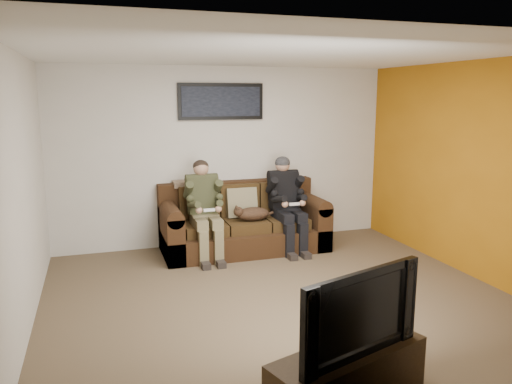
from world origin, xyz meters
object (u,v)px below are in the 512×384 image
object	(u,v)px
sofa	(243,224)
person_right	(286,198)
cat	(252,214)
framed_poster	(221,102)
tv_stand	(348,376)
person_left	(204,203)
television	(350,309)

from	to	relation	value
sofa	person_right	distance (m)	0.74
cat	framed_poster	distance (m)	1.67
framed_poster	tv_stand	size ratio (longest dim) A/B	1.00
person_left	person_right	xyz separation A→B (m)	(1.19, 0.00, 0.00)
framed_poster	television	world-z (taller)	framed_poster
framed_poster	tv_stand	xyz separation A→B (m)	(-0.12, -4.17, -1.90)
person_right	tv_stand	world-z (taller)	person_right
framed_poster	person_left	bearing A→B (deg)	-124.48
cat	person_left	bearing A→B (deg)	177.39
cat	tv_stand	xyz separation A→B (m)	(-0.39, -3.56, -0.37)
person_left	tv_stand	size ratio (longest dim) A/B	1.05
framed_poster	television	xyz separation A→B (m)	(-0.12, -4.17, -1.39)
person_left	cat	xyz separation A→B (m)	(0.66, -0.03, -0.18)
sofa	cat	xyz separation A→B (m)	(0.07, -0.22, 0.21)
sofa	tv_stand	world-z (taller)	sofa
sofa	cat	world-z (taller)	sofa
cat	framed_poster	xyz separation A→B (m)	(-0.27, 0.61, 1.54)
sofa	person_left	bearing A→B (deg)	-161.97
sofa	person_left	size ratio (longest dim) A/B	1.75
cat	television	world-z (taller)	television
tv_stand	person_left	bearing A→B (deg)	76.27
tv_stand	television	xyz separation A→B (m)	(0.00, 0.00, 0.51)
sofa	person_right	bearing A→B (deg)	-17.99
person_right	framed_poster	world-z (taller)	framed_poster
person_left	tv_stand	world-z (taller)	person_left
cat	sofa	bearing A→B (deg)	106.88
tv_stand	television	world-z (taller)	television
person_left	cat	distance (m)	0.69
person_right	cat	bearing A→B (deg)	-176.67
person_right	cat	distance (m)	0.56
person_right	framed_poster	xyz separation A→B (m)	(-0.80, 0.58, 1.35)
sofa	tv_stand	bearing A→B (deg)	-94.82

